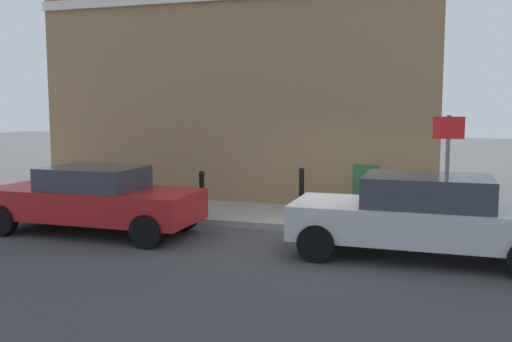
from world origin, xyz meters
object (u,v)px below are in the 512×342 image
car_red (94,199)px  street_sign (448,155)px  utility_cabinet (366,193)px  bollard_near_cabinet (302,188)px  bollard_far_kerb (202,192)px  car_silver (421,215)px

car_red → street_sign: street_sign is taller
utility_cabinet → bollard_near_cabinet: 1.51m
bollard_near_cabinet → utility_cabinet: bearing=-93.8°
car_red → bollard_far_kerb: 2.36m
car_silver → utility_cabinet: size_ratio=3.82×
car_red → street_sign: size_ratio=1.93×
utility_cabinet → bollard_far_kerb: 3.70m
bollard_far_kerb → street_sign: street_sign is taller
car_silver → bollard_far_kerb: (1.57, 4.75, -0.04)m
utility_cabinet → bollard_far_kerb: (-1.21, 3.49, 0.02)m
car_red → bollard_far_kerb: car_red is taller
bollard_far_kerb → utility_cabinet: bearing=-70.9°
car_red → bollard_near_cabinet: car_red is taller
car_silver → car_red: car_silver is taller
bollard_far_kerb → bollard_near_cabinet: bearing=-56.7°
bollard_far_kerb → car_red: bearing=132.2°
bollard_near_cabinet → street_sign: (-1.10, -3.20, 0.96)m
bollard_near_cabinet → car_red: bearing=127.7°
car_red → bollard_near_cabinet: 4.72m
bollard_far_kerb → car_silver: bearing=-108.3°
utility_cabinet → bollard_far_kerb: size_ratio=1.11×
car_silver → bollard_near_cabinet: 3.99m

